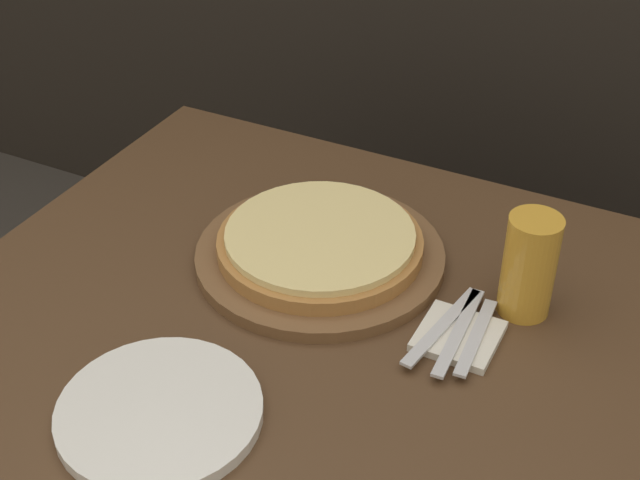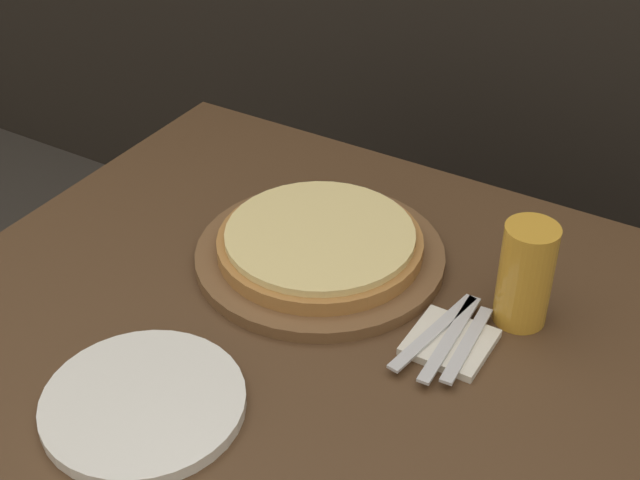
{
  "view_description": "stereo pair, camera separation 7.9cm",
  "coord_description": "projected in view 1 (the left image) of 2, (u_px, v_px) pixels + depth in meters",
  "views": [
    {
      "loc": [
        0.44,
        -0.88,
        1.54
      ],
      "look_at": [
        -0.07,
        0.12,
        0.74
      ],
      "focal_mm": 50.0,
      "sensor_mm": 36.0,
      "label": 1
    },
    {
      "loc": [
        0.51,
        -0.84,
        1.54
      ],
      "look_at": [
        -0.07,
        0.12,
        0.74
      ],
      "focal_mm": 50.0,
      "sensor_mm": 36.0,
      "label": 2
    }
  ],
  "objects": [
    {
      "name": "spoon",
      "position": [
        476.0,
        337.0,
        1.23
      ],
      "size": [
        0.03,
        0.17,
        0.0
      ],
      "color": "silver",
      "rests_on": "napkin_stack"
    },
    {
      "name": "beer_glass",
      "position": [
        530.0,
        262.0,
        1.25
      ],
      "size": [
        0.08,
        0.08,
        0.16
      ],
      "color": "gold",
      "rests_on": "dining_table"
    },
    {
      "name": "dining_table",
      "position": [
        323.0,
        478.0,
        1.49
      ],
      "size": [
        1.12,
        0.94,
        0.7
      ],
      "color": "#4C331E",
      "rests_on": "ground_plane"
    },
    {
      "name": "fork",
      "position": [
        442.0,
        326.0,
        1.25
      ],
      "size": [
        0.05,
        0.2,
        0.0
      ],
      "color": "silver",
      "rests_on": "napkin_stack"
    },
    {
      "name": "napkin_stack",
      "position": [
        458.0,
        336.0,
        1.24
      ],
      "size": [
        0.11,
        0.11,
        0.01
      ],
      "color": "silver",
      "rests_on": "dining_table"
    },
    {
      "name": "dinner_knife",
      "position": [
        459.0,
        332.0,
        1.24
      ],
      "size": [
        0.03,
        0.2,
        0.0
      ],
      "color": "silver",
      "rests_on": "napkin_stack"
    },
    {
      "name": "dinner_plate",
      "position": [
        160.0,
        412.0,
        1.12
      ],
      "size": [
        0.26,
        0.26,
        0.02
      ],
      "color": "white",
      "rests_on": "dining_table"
    },
    {
      "name": "pizza_on_board",
      "position": [
        320.0,
        248.0,
        1.38
      ],
      "size": [
        0.39,
        0.39,
        0.06
      ],
      "color": "brown",
      "rests_on": "dining_table"
    }
  ]
}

